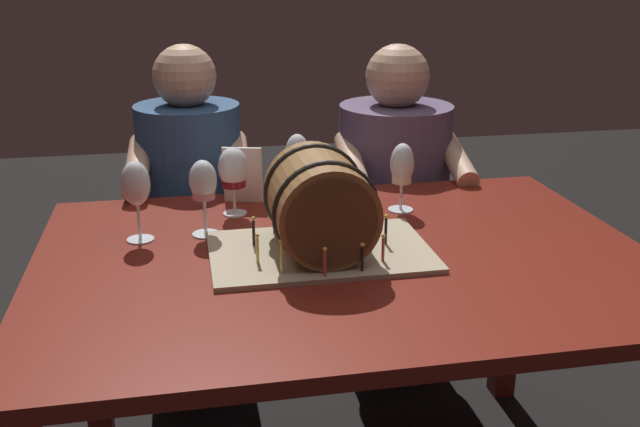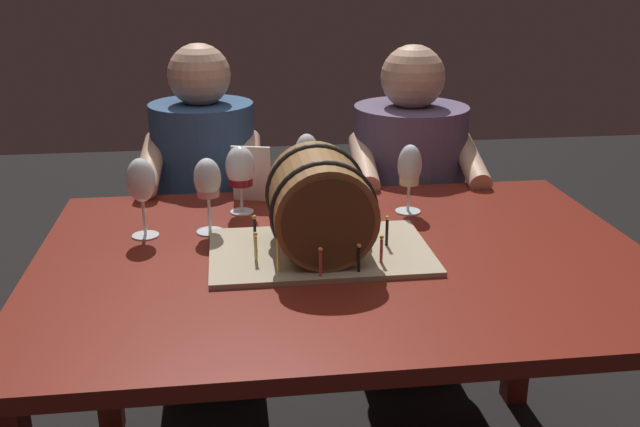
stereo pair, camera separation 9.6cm
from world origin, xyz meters
The scene contains 10 objects.
dining_table centered at (0.00, 0.00, 0.65)m, with size 1.43×1.02×0.75m.
barrel_cake centered at (-0.06, 0.01, 0.86)m, with size 0.51×0.33×0.25m.
wine_glass_amber centered at (-0.04, 0.46, 0.86)m, with size 0.07×0.07×0.18m.
wine_glass_empty centered at (-0.47, 0.18, 0.89)m, with size 0.07×0.07×0.20m.
wine_glass_red centered at (-0.23, 0.33, 0.87)m, with size 0.08×0.08×0.19m.
wine_glass_rose centered at (-0.31, 0.18, 0.88)m, with size 0.07×0.07×0.19m.
wine_glass_white centered at (0.22, 0.27, 0.87)m, with size 0.07×0.07×0.19m.
menu_card centered at (-0.20, 0.42, 0.83)m, with size 0.11×0.01×0.16m, color silver.
person_seated_left centered at (-0.34, 0.73, 0.53)m, with size 0.38×0.47×1.15m.
person_seated_right centered at (0.34, 0.73, 0.54)m, with size 0.43×0.50×1.14m.
Camera 2 is at (-0.26, -1.55, 1.40)m, focal length 40.88 mm.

